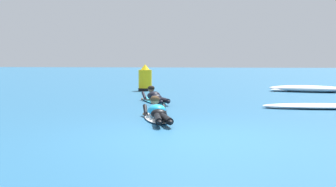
{
  "coord_description": "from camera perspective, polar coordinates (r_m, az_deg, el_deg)",
  "views": [
    {
      "loc": [
        0.66,
        -7.33,
        1.32
      ],
      "look_at": [
        -1.01,
        3.97,
        0.45
      ],
      "focal_mm": 47.07,
      "sensor_mm": 36.0,
      "label": 1
    }
  ],
  "objects": [
    {
      "name": "channel_marker_buoy",
      "position": [
        18.83,
        -2.97,
        1.75
      ],
      "size": [
        0.6,
        0.6,
        1.14
      ],
      "color": "yellow",
      "rests_on": "ground"
    },
    {
      "name": "surfer_near",
      "position": [
        9.7,
        -1.37,
        -2.6
      ],
      "size": [
        1.09,
        2.5,
        0.53
      ],
      "color": "white",
      "rests_on": "ground"
    },
    {
      "name": "surfer_far",
      "position": [
        13.76,
        -1.73,
        -0.58
      ],
      "size": [
        1.4,
        2.53,
        0.54
      ],
      "color": "#2DB2D1",
      "rests_on": "ground"
    },
    {
      "name": "whitewater_mid_left",
      "position": [
        19.05,
        17.64,
        0.57
      ],
      "size": [
        3.26,
        1.63,
        0.28
      ],
      "color": "white",
      "rests_on": "ground"
    },
    {
      "name": "whitewater_mid_right",
      "position": [
        12.69,
        19.17,
        -1.56
      ],
      "size": [
        3.18,
        1.06,
        0.13
      ],
      "color": "white",
      "rests_on": "ground"
    },
    {
      "name": "ground_plane",
      "position": [
        17.39,
        6.23,
        -0.01
      ],
      "size": [
        120.0,
        120.0,
        0.0
      ],
      "primitive_type": "plane",
      "color": "#235B84"
    }
  ]
}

